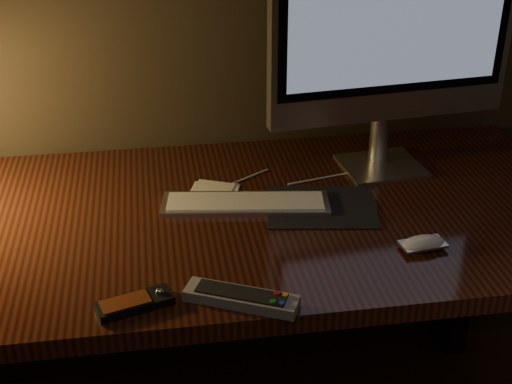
{
  "coord_description": "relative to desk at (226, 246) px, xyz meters",
  "views": [
    {
      "loc": [
        -0.15,
        0.51,
        1.52
      ],
      "look_at": [
        0.04,
        1.73,
        0.86
      ],
      "focal_mm": 50.0,
      "sensor_mm": 36.0,
      "label": 1
    }
  ],
  "objects": [
    {
      "name": "monitor",
      "position": [
        0.4,
        0.09,
        0.49
      ],
      "size": [
        0.58,
        0.19,
        0.61
      ],
      "rotation": [
        0.0,
        0.0,
        0.1
      ],
      "color": "silver",
      "rests_on": "desk"
    },
    {
      "name": "media_remote",
      "position": [
        -0.2,
        -0.38,
        0.14
      ],
      "size": [
        0.14,
        0.09,
        0.03
      ],
      "rotation": [
        0.0,
        0.0,
        0.3
      ],
      "color": "black",
      "rests_on": "desk"
    },
    {
      "name": "desk",
      "position": [
        0.0,
        0.0,
        0.0
      ],
      "size": [
        1.6,
        0.75,
        0.75
      ],
      "color": "#3B170D",
      "rests_on": "ground"
    },
    {
      "name": "mousepad",
      "position": [
        0.21,
        -0.08,
        0.13
      ],
      "size": [
        0.27,
        0.23,
        0.0
      ],
      "primitive_type": "cube",
      "rotation": [
        0.0,
        0.0,
        -0.15
      ],
      "color": "black",
      "rests_on": "desk"
    },
    {
      "name": "papers",
      "position": [
        -0.02,
        0.04,
        0.13
      ],
      "size": [
        0.13,
        0.1,
        0.01
      ],
      "primitive_type": "cube",
      "rotation": [
        0.0,
        0.0,
        -0.31
      ],
      "color": "white",
      "rests_on": "desk"
    },
    {
      "name": "cable",
      "position": [
        0.14,
        0.05,
        0.13
      ],
      "size": [
        0.5,
        0.19,
        0.0
      ],
      "primitive_type": "cylinder",
      "rotation": [
        0.0,
        1.57,
        0.36
      ],
      "color": "white",
      "rests_on": "desk"
    },
    {
      "name": "mouse",
      "position": [
        0.37,
        -0.27,
        0.14
      ],
      "size": [
        0.1,
        0.06,
        0.02
      ],
      "primitive_type": "ellipsoid",
      "rotation": [
        0.0,
        0.0,
        0.13
      ],
      "color": "white",
      "rests_on": "desk"
    },
    {
      "name": "keyboard",
      "position": [
        0.04,
        -0.04,
        0.14
      ],
      "size": [
        0.38,
        0.16,
        0.01
      ],
      "primitive_type": "cube",
      "rotation": [
        0.0,
        0.0,
        -0.14
      ],
      "color": "silver",
      "rests_on": "desk"
    },
    {
      "name": "tv_remote",
      "position": [
        -0.02,
        -0.39,
        0.14
      ],
      "size": [
        0.21,
        0.13,
        0.03
      ],
      "rotation": [
        0.0,
        0.0,
        -0.45
      ],
      "color": "gray",
      "rests_on": "desk"
    }
  ]
}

